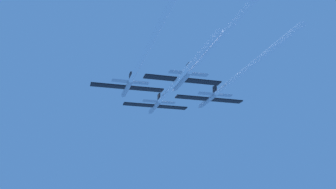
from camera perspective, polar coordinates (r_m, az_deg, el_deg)
The scene contains 4 objects.
jet_lead at distance 84.65m, azimuth 0.20°, elevation 0.73°, with size 16.46×49.70×2.73m.
jet_left_wing at distance 73.70m, azimuth -4.40°, elevation 4.43°, with size 16.46×50.07×2.73m.
jet_right_wing at distance 80.49m, azimuth 9.15°, elevation 1.67°, with size 16.46×45.42×2.73m.
jet_slot at distance 67.10m, azimuth 5.80°, elevation 6.21°, with size 16.46×50.87×2.73m.
Camera 1 is at (-21.87, -90.23, -27.93)m, focal length 40.54 mm.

